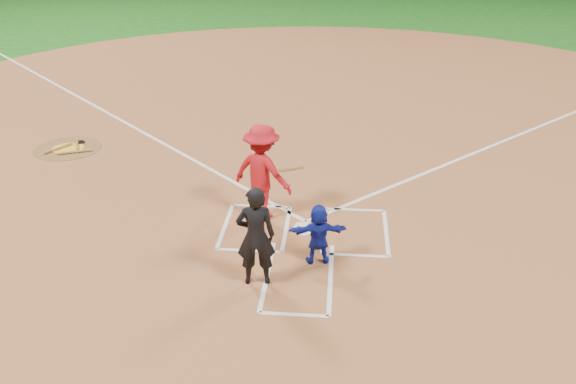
# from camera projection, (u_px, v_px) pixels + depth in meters

# --- Properties ---
(ground) EXTENTS (120.00, 120.00, 0.00)m
(ground) POSITION_uv_depth(u_px,v_px,m) (305.00, 230.00, 12.63)
(ground) COLOR #165615
(ground) RESTS_ON ground
(home_plate_dirt) EXTENTS (28.00, 28.00, 0.01)m
(home_plate_dirt) POSITION_uv_depth(u_px,v_px,m) (318.00, 126.00, 18.01)
(home_plate_dirt) COLOR #945530
(home_plate_dirt) RESTS_ON ground
(home_plate) EXTENTS (0.60, 0.60, 0.02)m
(home_plate) POSITION_uv_depth(u_px,v_px,m) (305.00, 229.00, 12.62)
(home_plate) COLOR silver
(home_plate) RESTS_ON home_plate_dirt
(on_deck_circle) EXTENTS (1.70, 1.70, 0.01)m
(on_deck_circle) POSITION_uv_depth(u_px,v_px,m) (68.00, 148.00, 16.47)
(on_deck_circle) COLOR brown
(on_deck_circle) RESTS_ON home_plate_dirt
(on_deck_logo) EXTENTS (0.80, 0.80, 0.00)m
(on_deck_logo) POSITION_uv_depth(u_px,v_px,m) (68.00, 148.00, 16.46)
(on_deck_logo) COLOR gold
(on_deck_logo) RESTS_ON on_deck_circle
(on_deck_bat_a) EXTENTS (0.40, 0.79, 0.06)m
(on_deck_bat_a) POSITION_uv_depth(u_px,v_px,m) (77.00, 144.00, 16.66)
(on_deck_bat_a) COLOR olive
(on_deck_bat_a) RESTS_ON on_deck_circle
(on_deck_bat_b) EXTENTS (0.49, 0.75, 0.06)m
(on_deck_bat_b) POSITION_uv_depth(u_px,v_px,m) (59.00, 148.00, 16.38)
(on_deck_bat_b) COLOR brown
(on_deck_bat_b) RESTS_ON on_deck_circle
(on_deck_bat_c) EXTENTS (0.80, 0.39, 0.06)m
(on_deck_bat_c) POSITION_uv_depth(u_px,v_px,m) (74.00, 152.00, 16.16)
(on_deck_bat_c) COLOR #A3693B
(on_deck_bat_c) RESTS_ON on_deck_circle
(bat_weight_donut) EXTENTS (0.19, 0.19, 0.05)m
(bat_weight_donut) POSITION_uv_depth(u_px,v_px,m) (81.00, 142.00, 16.80)
(bat_weight_donut) COLOR black
(bat_weight_donut) RESTS_ON on_deck_circle
(catcher) EXTENTS (1.08, 0.50, 1.12)m
(catcher) POSITION_uv_depth(u_px,v_px,m) (318.00, 234.00, 11.30)
(catcher) COLOR #1322A0
(catcher) RESTS_ON home_plate_dirt
(umpire) EXTENTS (0.70, 0.51, 1.78)m
(umpire) POSITION_uv_depth(u_px,v_px,m) (256.00, 236.00, 10.57)
(umpire) COLOR black
(umpire) RESTS_ON home_plate_dirt
(chalk_markings) EXTENTS (28.35, 17.32, 0.01)m
(chalk_markings) POSITION_uv_depth(u_px,v_px,m) (317.00, 135.00, 17.37)
(chalk_markings) COLOR white
(chalk_markings) RESTS_ON home_plate_dirt
(batter_at_plate) EXTENTS (1.56, 1.19, 1.97)m
(batter_at_plate) POSITION_uv_depth(u_px,v_px,m) (262.00, 172.00, 12.69)
(batter_at_plate) COLOR red
(batter_at_plate) RESTS_ON home_plate_dirt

